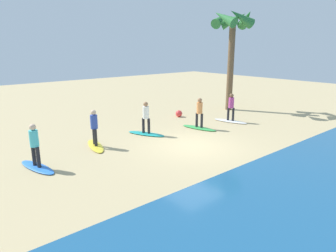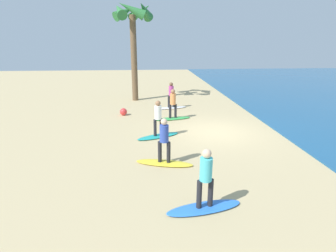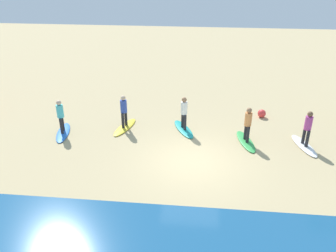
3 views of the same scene
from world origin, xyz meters
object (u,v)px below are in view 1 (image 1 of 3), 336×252
(surfboard_white, at_px, (230,121))
(surfboard_blue, at_px, (37,167))
(surfboard_green, at_px, (199,128))
(surfer_yellow, at_px, (94,125))
(surfboard_yellow, at_px, (95,146))
(surfer_teal, at_px, (146,115))
(surfboard_teal, at_px, (146,134))
(surfer_blue, at_px, (34,142))
(surfer_white, at_px, (231,105))
(surfer_green, at_px, (199,110))
(palm_tree, at_px, (233,29))
(beach_ball, at_px, (179,114))

(surfboard_white, height_order, surfboard_blue, same)
(surfboard_green, relative_size, surfer_yellow, 1.28)
(surfboard_yellow, bearing_deg, surfer_teal, 106.65)
(surfboard_teal, xyz_separation_m, surfer_blue, (5.79, 0.97, 0.99))
(surfer_white, xyz_separation_m, surfboard_teal, (5.52, -1.09, -0.99))
(surfboard_green, bearing_deg, surfer_teal, -121.05)
(surfboard_white, distance_m, surfer_teal, 5.71)
(surfer_teal, distance_m, surfer_blue, 5.87)
(surfer_teal, distance_m, surfboard_blue, 5.96)
(surfer_green, bearing_deg, surfer_yellow, -8.43)
(surfer_white, bearing_deg, palm_tree, -139.36)
(surfer_yellow, bearing_deg, surfboard_yellow, 0.00)
(surfer_yellow, xyz_separation_m, surfboard_blue, (2.85, 0.89, -0.99))
(surfer_teal, relative_size, surfer_blue, 1.00)
(palm_tree, bearing_deg, surfer_green, 23.12)
(surfer_green, distance_m, palm_tree, 7.46)
(surfer_white, relative_size, surfboard_green, 0.78)
(surfboard_yellow, relative_size, palm_tree, 0.30)
(surfer_white, height_order, surfer_teal, same)
(surfboard_green, height_order, surfboard_teal, same)
(surfer_green, distance_m, surfer_teal, 3.09)
(surfboard_teal, distance_m, surfboard_blue, 5.87)
(surfboard_green, height_order, surfer_yellow, surfer_yellow)
(surfer_teal, distance_m, palm_tree, 9.63)
(surfboard_teal, height_order, surfer_blue, surfer_blue)
(surfboard_yellow, xyz_separation_m, beach_ball, (-6.97, -2.01, 0.17))
(surfboard_white, xyz_separation_m, surfboard_green, (2.58, -0.13, 0.00))
(surfboard_white, bearing_deg, surfboard_yellow, -111.18)
(surfboard_green, bearing_deg, surfboard_white, 74.15)
(surfboard_white, xyz_separation_m, surfer_teal, (5.52, -1.09, 0.99))
(surfer_white, relative_size, surfboard_blue, 0.78)
(surfer_white, height_order, surfboard_yellow, surfer_white)
(surfboard_yellow, bearing_deg, beach_ball, 121.00)
(surfboard_green, bearing_deg, palm_tree, 100.16)
(surfer_white, bearing_deg, surfer_yellow, -6.75)
(surfboard_white, bearing_deg, surfer_teal, -115.60)
(surfboard_green, distance_m, surfer_teal, 3.25)
(surfboard_green, bearing_deg, surfboard_teal, -121.05)
(palm_tree, height_order, beach_ball, palm_tree)
(surfer_green, height_order, surfboard_teal, surfer_green)
(surfer_green, relative_size, surfboard_teal, 0.78)
(surfer_blue, bearing_deg, palm_tree, -170.63)
(beach_ball, bearing_deg, surfboard_teal, 25.46)
(surfboard_teal, xyz_separation_m, palm_tree, (-8.38, -1.36, 5.54))
(surfboard_white, distance_m, surfer_white, 0.99)
(surfer_yellow, height_order, surfer_blue, same)
(surfer_green, distance_m, surfer_yellow, 5.94)
(surfboard_white, distance_m, surfboard_blue, 11.31)
(surfboard_yellow, bearing_deg, surfer_white, 98.17)
(surfboard_green, bearing_deg, surfboard_yellow, -111.39)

